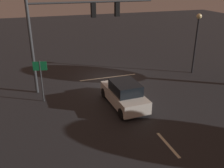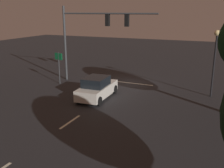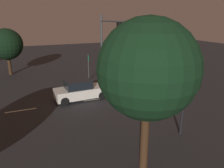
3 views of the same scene
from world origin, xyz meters
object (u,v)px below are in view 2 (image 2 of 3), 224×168
at_px(traffic_signal_assembly, 91,30).
at_px(route_sign, 59,61).
at_px(street_lamp_left_kerb, 215,51).
at_px(car_approaching, 97,88).

distance_m(traffic_signal_assembly, route_sign, 4.16).
height_order(traffic_signal_assembly, route_sign, traffic_signal_assembly).
distance_m(traffic_signal_assembly, street_lamp_left_kerb, 10.69).
bearing_deg(car_approaching, route_sign, -24.66).
bearing_deg(route_sign, street_lamp_left_kerb, -173.01).
relative_size(traffic_signal_assembly, street_lamp_left_kerb, 1.75).
bearing_deg(street_lamp_left_kerb, car_approaching, 25.95).
bearing_deg(traffic_signal_assembly, street_lamp_left_kerb, 179.61).
relative_size(car_approaching, route_sign, 1.52).
height_order(traffic_signal_assembly, street_lamp_left_kerb, traffic_signal_assembly).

